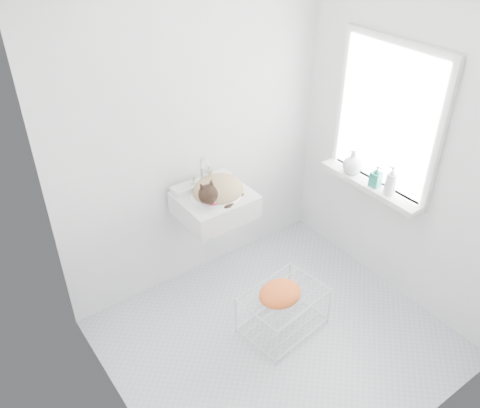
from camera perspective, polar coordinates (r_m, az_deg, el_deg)
floor at (r=3.72m, az=4.26°, el=-15.08°), size 2.20×2.00×0.02m
back_wall at (r=3.61m, az=-5.13°, el=8.33°), size 2.20×0.02×2.50m
right_wall at (r=3.63m, az=18.73°, el=6.79°), size 0.02×2.00×2.50m
left_wall at (r=2.45m, az=-14.92°, el=-6.78°), size 0.02×2.00×2.50m
window_glass at (r=3.68m, az=16.44°, el=9.34°), size 0.01×0.80×1.00m
window_frame at (r=3.67m, az=16.29°, el=9.29°), size 0.04×0.90×1.10m
windowsill at (r=3.87m, az=14.51°, el=2.11°), size 0.16×0.88×0.04m
sink at (r=3.60m, az=-2.88°, el=1.07°), size 0.52×0.45×0.21m
faucet at (r=3.66m, az=-4.50°, el=4.15°), size 0.19×0.13×0.19m
cat at (r=3.57m, az=-2.57°, el=1.55°), size 0.44×0.37×0.25m
wire_rack at (r=3.69m, az=4.89°, el=-12.16°), size 0.60×0.46×0.33m
towel at (r=3.49m, az=4.53°, el=-10.49°), size 0.32×0.23×0.13m
bottle_a at (r=3.76m, az=16.46°, el=1.13°), size 0.10×0.10×0.19m
bottle_b at (r=3.82m, az=14.98°, el=2.00°), size 0.08×0.08×0.16m
bottle_c at (r=3.95m, az=12.47°, el=3.48°), size 0.20×0.20×0.19m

